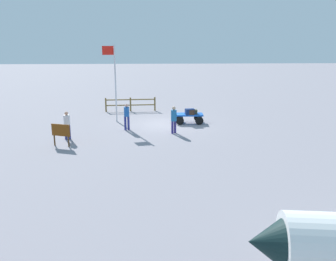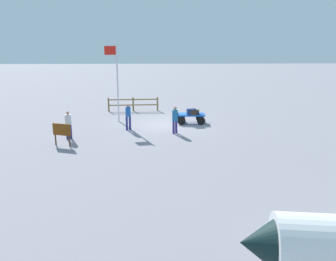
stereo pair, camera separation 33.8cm
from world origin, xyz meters
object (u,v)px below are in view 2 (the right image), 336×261
object	(u,v)px
suitcase_olive	(195,112)
worker_supervisor	(68,123)
suitcase_dark	(192,112)
flagpole	(116,77)
signboard	(62,131)
suitcase_grey	(191,112)
luggage_cart	(191,117)
worker_lead	(128,115)
worker_trailing	(175,118)

from	to	relation	value
suitcase_olive	worker_supervisor	xyz separation A→B (m)	(7.63, 3.68, 0.16)
suitcase_dark	flagpole	size ratio (longest dim) A/B	0.11
signboard	flagpole	bearing A→B (deg)	-112.10
suitcase_grey	signboard	world-z (taller)	signboard
luggage_cart	suitcase_grey	size ratio (longest dim) A/B	2.90
signboard	worker_supervisor	bearing A→B (deg)	-91.11
luggage_cart	suitcase_olive	xyz separation A→B (m)	(-0.28, 0.02, 0.34)
worker_lead	worker_supervisor	world-z (taller)	worker_lead
suitcase_dark	worker_lead	size ratio (longest dim) A/B	0.34
signboard	worker_lead	bearing A→B (deg)	-134.58
suitcase_dark	worker_trailing	xyz separation A→B (m)	(1.24, 2.35, 0.15)
suitcase_grey	suitcase_olive	bearing A→B (deg)	-136.77
suitcase_grey	worker_lead	world-z (taller)	worker_lead
suitcase_grey	suitcase_dark	xyz separation A→B (m)	(-0.03, 0.03, -0.03)
signboard	suitcase_grey	bearing A→B (deg)	-147.09
luggage_cart	suitcase_dark	xyz separation A→B (m)	(-0.06, 0.28, 0.37)
luggage_cart	suitcase_dark	size ratio (longest dim) A/B	3.34
flagpole	worker_lead	bearing A→B (deg)	111.74
suitcase_grey	flagpole	size ratio (longest dim) A/B	0.12
worker_trailing	flagpole	distance (m)	5.50
suitcase_dark	signboard	distance (m)	8.83
suitcase_grey	worker_trailing	world-z (taller)	worker_trailing
luggage_cart	worker_trailing	size ratio (longest dim) A/B	1.14
luggage_cart	suitcase_dark	bearing A→B (deg)	101.68
suitcase_olive	worker_lead	xyz separation A→B (m)	(4.38, 1.70, 0.18)
suitcase_olive	worker_trailing	bearing A→B (deg)	60.66
suitcase_grey	worker_lead	size ratio (longest dim) A/B	0.39
luggage_cart	suitcase_grey	xyz separation A→B (m)	(-0.03, 0.25, 0.40)
flagpole	signboard	world-z (taller)	flagpole
worker_trailing	signboard	size ratio (longest dim) A/B	1.37
luggage_cart	suitcase_grey	bearing A→B (deg)	97.37
luggage_cart	suitcase_dark	distance (m)	0.46
suitcase_dark	signboard	size ratio (longest dim) A/B	0.47
suitcase_grey	worker_supervisor	distance (m)	8.15
suitcase_olive	signboard	bearing A→B (deg)	33.29
luggage_cart	worker_supervisor	size ratio (longest dim) A/B	1.17
suitcase_grey	worker_supervisor	world-z (taller)	worker_supervisor
flagpole	worker_supervisor	bearing A→B (deg)	62.32
luggage_cart	signboard	size ratio (longest dim) A/B	1.56
suitcase_dark	worker_trailing	distance (m)	2.66
suitcase_grey	suitcase_dark	size ratio (longest dim) A/B	1.15
suitcase_dark	suitcase_olive	bearing A→B (deg)	-130.09
worker_supervisor	signboard	world-z (taller)	worker_supervisor
luggage_cart	flagpole	xyz separation A→B (m)	(5.05, -0.68, 2.62)
suitcase_dark	worker_trailing	world-z (taller)	worker_trailing
flagpole	signboard	bearing A→B (deg)	67.90
worker_lead	worker_supervisor	xyz separation A→B (m)	(3.25, 1.99, -0.02)
suitcase_olive	worker_lead	bearing A→B (deg)	21.22
worker_supervisor	suitcase_grey	bearing A→B (deg)	-154.94
worker_lead	worker_trailing	bearing A→B (deg)	162.60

